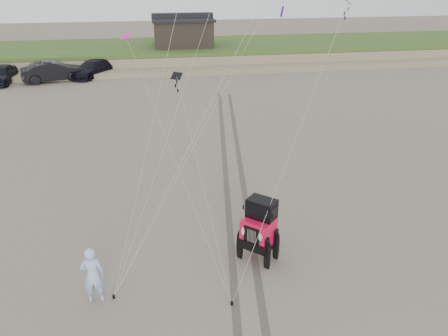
{
  "coord_description": "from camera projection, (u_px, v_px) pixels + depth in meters",
  "views": [
    {
      "loc": [
        -1.77,
        -11.36,
        9.25
      ],
      "look_at": [
        0.67,
        3.0,
        2.6
      ],
      "focal_mm": 35.0,
      "sensor_mm": 36.0,
      "label": 1
    }
  ],
  "objects": [
    {
      "name": "stake_aux",
      "position": [
        232.0,
        303.0,
        13.16
      ],
      "size": [
        0.08,
        0.08,
        0.12
      ],
      "primitive_type": "cylinder",
      "color": "black",
      "rests_on": "ground"
    },
    {
      "name": "man",
      "position": [
        93.0,
        275.0,
        12.99
      ],
      "size": [
        0.7,
        0.47,
        1.9
      ],
      "primitive_type": "imported",
      "rotation": [
        0.0,
        0.0,
        3.16
      ],
      "color": "#8FA3DD",
      "rests_on": "ground"
    },
    {
      "name": "tire_tracks",
      "position": [
        233.0,
        172.0,
        21.77
      ],
      "size": [
        5.22,
        29.74,
        0.01
      ],
      "color": "#4C443D",
      "rests_on": "ground"
    },
    {
      "name": "ground",
      "position": [
        219.0,
        279.0,
        14.29
      ],
      "size": [
        160.0,
        160.0,
        0.0
      ],
      "primitive_type": "plane",
      "color": "#6B6054",
      "rests_on": "ground"
    },
    {
      "name": "stake_main",
      "position": [
        114.0,
        297.0,
        13.43
      ],
      "size": [
        0.08,
        0.08,
        0.12
      ],
      "primitive_type": "cylinder",
      "color": "black",
      "rests_on": "ground"
    },
    {
      "name": "jeep",
      "position": [
        258.0,
        237.0,
        14.92
      ],
      "size": [
        4.86,
        5.02,
        1.82
      ],
      "primitive_type": null,
      "rotation": [
        0.0,
        0.0,
        -0.74
      ],
      "color": "red",
      "rests_on": "ground"
    },
    {
      "name": "dune_ridge",
      "position": [
        165.0,
        54.0,
        47.58
      ],
      "size": [
        160.0,
        14.25,
        1.73
      ],
      "color": "#7A6B54",
      "rests_on": "ground"
    },
    {
      "name": "cabin",
      "position": [
        183.0,
        31.0,
        46.44
      ],
      "size": [
        6.4,
        5.4,
        3.35
      ],
      "color": "black",
      "rests_on": "dune_ridge"
    },
    {
      "name": "truck_c",
      "position": [
        93.0,
        69.0,
        40.86
      ],
      "size": [
        4.72,
        5.53,
        1.52
      ],
      "primitive_type": "imported",
      "rotation": [
        0.0,
        0.0,
        -0.6
      ],
      "color": "black",
      "rests_on": "ground"
    },
    {
      "name": "truck_b",
      "position": [
        53.0,
        71.0,
        39.17
      ],
      "size": [
        5.75,
        3.37,
        1.79
      ],
      "primitive_type": "imported",
      "rotation": [
        0.0,
        0.0,
        1.86
      ],
      "color": "black",
      "rests_on": "ground"
    },
    {
      "name": "truck_a",
      "position": [
        1.0,
        74.0,
        38.42
      ],
      "size": [
        2.05,
        4.85,
        1.64
      ],
      "primitive_type": "imported",
      "rotation": [
        0.0,
        0.0,
        -0.02
      ],
      "color": "black",
      "rests_on": "ground"
    }
  ]
}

